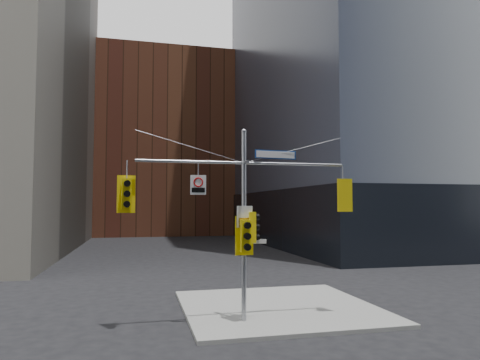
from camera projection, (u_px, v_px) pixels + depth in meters
name	position (u px, v px, depth m)	size (l,w,h in m)	color
ground	(259.00, 341.00, 13.81)	(160.00, 160.00, 0.00)	black
sidewalk_corner	(278.00, 307.00, 18.16)	(8.00, 8.00, 0.15)	gray
podium_ne	(409.00, 217.00, 51.52)	(36.40, 36.40, 6.00)	black
brick_midrise	(163.00, 148.00, 70.99)	(26.00, 20.00, 28.00)	brown
signal_assembly	(244.00, 205.00, 16.01)	(8.00, 0.80, 7.30)	#95979D
traffic_light_west_arm	(127.00, 194.00, 15.07)	(0.64, 0.54, 1.34)	yellow
traffic_light_east_arm	(343.00, 195.00, 16.97)	(0.62, 0.50, 1.30)	yellow
traffic_light_pole_side	(252.00, 227.00, 16.05)	(0.47, 0.40, 1.15)	yellow
traffic_light_pole_front	(246.00, 236.00, 15.69)	(0.69, 0.55, 1.45)	yellow
street_sign_blade	(276.00, 155.00, 16.42)	(1.69, 0.21, 0.33)	navy
regulatory_sign_arm	(198.00, 184.00, 15.64)	(0.57, 0.12, 0.72)	silver
regulatory_sign_pole	(245.00, 217.00, 15.87)	(0.61, 0.10, 0.80)	silver
street_blade_ew	(256.00, 241.00, 16.04)	(0.83, 0.11, 0.17)	silver
street_blade_ns	(241.00, 245.00, 16.36)	(0.12, 0.77, 0.15)	#145926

